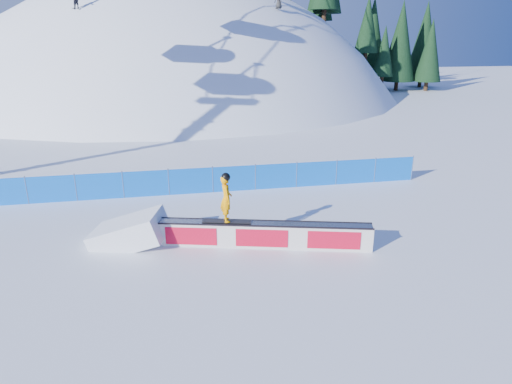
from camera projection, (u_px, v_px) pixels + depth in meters
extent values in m
plane|color=silver|center=(199.00, 233.00, 16.84)|extent=(160.00, 160.00, 0.00)
sphere|color=white|center=(181.00, 229.00, 61.68)|extent=(64.00, 64.00, 64.00)
cylinder|color=black|center=(310.00, 4.00, 51.40)|extent=(0.50, 0.50, 1.40)
cylinder|color=black|center=(330.00, 19.00, 52.01)|extent=(0.50, 0.50, 1.40)
cylinder|color=black|center=(343.00, 32.00, 54.26)|extent=(0.50, 0.50, 1.40)
cylinder|color=black|center=(341.00, 37.00, 57.24)|extent=(0.50, 0.50, 1.40)
cylinder|color=black|center=(358.00, 55.00, 57.80)|extent=(0.50, 0.50, 1.40)
cone|color=black|center=(361.00, 13.00, 56.15)|extent=(3.90, 3.90, 8.87)
cylinder|color=black|center=(361.00, 67.00, 60.27)|extent=(0.50, 0.50, 1.40)
cone|color=black|center=(363.00, 32.00, 58.84)|extent=(3.31, 3.31, 7.52)
cylinder|color=black|center=(383.00, 87.00, 58.03)|extent=(0.50, 0.50, 1.40)
cone|color=black|center=(386.00, 54.00, 56.72)|extent=(3.00, 3.00, 6.82)
cylinder|color=black|center=(379.00, 85.00, 60.36)|extent=(0.50, 0.50, 1.40)
cone|color=black|center=(382.00, 50.00, 58.91)|extent=(3.35, 3.35, 7.62)
cylinder|color=black|center=(404.00, 87.00, 57.37)|extent=(0.50, 0.50, 1.40)
cone|color=black|center=(408.00, 49.00, 55.86)|extent=(3.52, 3.52, 8.01)
cylinder|color=black|center=(439.00, 89.00, 56.18)|extent=(0.50, 0.50, 1.40)
cone|color=black|center=(445.00, 46.00, 54.52)|extent=(3.92, 3.92, 8.91)
cylinder|color=black|center=(410.00, 83.00, 62.78)|extent=(0.50, 0.50, 1.40)
cone|color=black|center=(414.00, 50.00, 61.36)|extent=(3.29, 3.29, 7.48)
cube|color=blue|center=(191.00, 181.00, 20.81)|extent=(22.00, 0.03, 1.20)
cylinder|color=#435378|center=(27.00, 190.00, 19.53)|extent=(0.05, 0.05, 1.30)
cylinder|color=#435378|center=(76.00, 187.00, 19.89)|extent=(0.05, 0.05, 1.30)
cylinder|color=#435378|center=(123.00, 184.00, 20.25)|extent=(0.05, 0.05, 1.30)
cylinder|color=#435378|center=(169.00, 181.00, 20.62)|extent=(0.05, 0.05, 1.30)
cylinder|color=#435378|center=(213.00, 179.00, 20.98)|extent=(0.05, 0.05, 1.30)
cylinder|color=#435378|center=(255.00, 176.00, 21.34)|extent=(0.05, 0.05, 1.30)
cylinder|color=#435378|center=(297.00, 174.00, 21.70)|extent=(0.05, 0.05, 1.30)
cylinder|color=#435378|center=(336.00, 172.00, 22.07)|extent=(0.05, 0.05, 1.30)
cylinder|color=#435378|center=(375.00, 169.00, 22.43)|extent=(0.05, 0.05, 1.30)
cylinder|color=#435378|center=(412.00, 167.00, 22.79)|extent=(0.05, 0.05, 1.30)
cube|color=silver|center=(262.00, 235.00, 15.64)|extent=(7.33, 2.37, 0.84)
cube|color=#8E919B|center=(262.00, 224.00, 15.50)|extent=(7.26, 2.38, 0.04)
cube|color=black|center=(262.00, 226.00, 15.26)|extent=(7.22, 1.95, 0.06)
cube|color=black|center=(263.00, 220.00, 15.73)|extent=(7.22, 1.95, 0.06)
cube|color=red|center=(262.00, 238.00, 15.41)|extent=(6.86, 1.84, 0.63)
cube|color=red|center=(263.00, 232.00, 15.87)|extent=(6.86, 1.84, 0.63)
cube|color=black|center=(227.00, 221.00, 15.56)|extent=(1.69, 0.72, 0.03)
imported|color=#FF9E02|center=(226.00, 199.00, 15.29)|extent=(0.41, 0.60, 1.61)
sphere|color=black|center=(226.00, 177.00, 15.04)|extent=(0.30, 0.30, 0.30)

